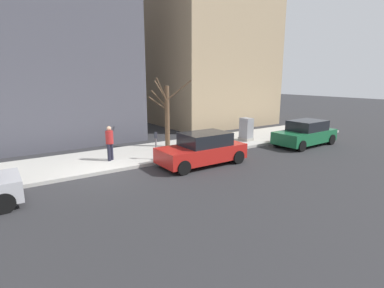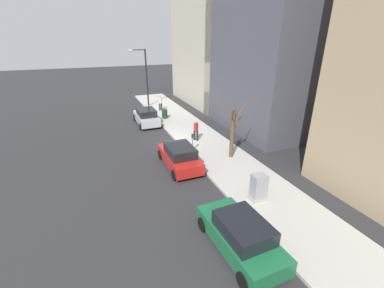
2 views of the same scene
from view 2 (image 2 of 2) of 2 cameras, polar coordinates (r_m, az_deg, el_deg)
ground_plane at (r=21.14m, az=-3.79°, el=0.68°), size 120.00×120.00×0.00m
sidewalk at (r=21.76m, az=1.21°, el=1.61°), size 4.00×36.00×0.15m
parked_car_green at (r=10.88m, az=10.75°, el=-19.25°), size 2.06×4.27×1.52m
parked_car_red at (r=16.72m, az=-2.77°, el=-2.77°), size 1.93×4.20×1.52m
parked_car_silver at (r=25.41m, az=-10.10°, el=5.97°), size 1.92×4.20×1.52m
parking_meter at (r=18.54m, az=0.12°, el=0.74°), size 0.14×0.10×1.35m
utility_box at (r=13.65m, az=14.57°, el=-9.37°), size 0.83×0.61×1.43m
streetlamp at (r=31.34m, az=-10.58°, el=15.25°), size 1.97×0.32×6.50m
bare_tree at (r=17.52m, az=9.01°, el=2.96°), size 1.93×2.19×3.93m
trash_bin at (r=26.62m, az=-6.09°, el=6.67°), size 0.56×0.56×0.90m
pedestrian_near_meter at (r=20.54m, az=0.88°, el=3.30°), size 0.36×0.36×1.66m
pedestrian_midblock at (r=29.54m, az=-7.03°, el=9.23°), size 0.39×0.36×1.66m
office_tower_right at (r=34.70m, az=9.31°, el=22.74°), size 12.24×12.24×16.12m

